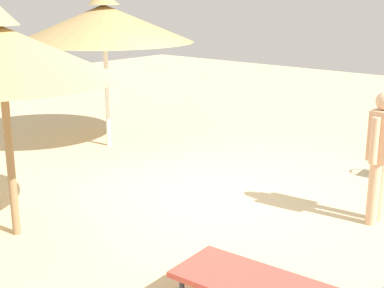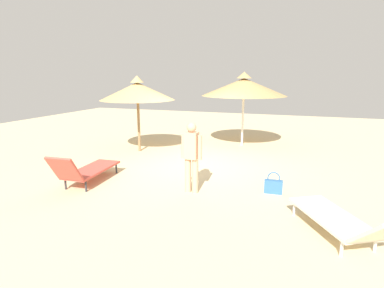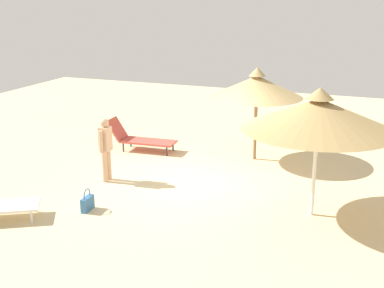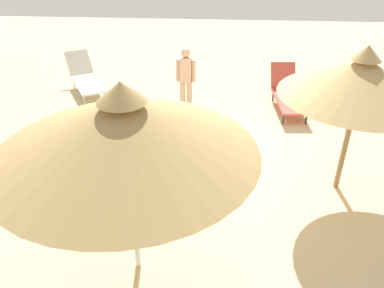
{
  "view_description": "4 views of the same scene",
  "coord_description": "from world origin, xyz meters",
  "px_view_note": "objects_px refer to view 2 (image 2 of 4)",
  "views": [
    {
      "loc": [
        -4.24,
        5.16,
        2.52
      ],
      "look_at": [
        0.06,
        0.09,
        0.69
      ],
      "focal_mm": 51.07,
      "sensor_mm": 36.0,
      "label": 1
    },
    {
      "loc": [
        -7.79,
        -2.62,
        2.43
      ],
      "look_at": [
        -0.08,
        0.1,
        0.57
      ],
      "focal_mm": 28.1,
      "sensor_mm": 36.0,
      "label": 2
    },
    {
      "loc": [
        3.83,
        -10.37,
        4.25
      ],
      "look_at": [
        -0.01,
        -0.4,
        1.07
      ],
      "focal_mm": 47.52,
      "sensor_mm": 36.0,
      "label": 3
    },
    {
      "loc": [
        6.14,
        0.15,
        3.91
      ],
      "look_at": [
        0.47,
        -0.27,
        0.57
      ],
      "focal_mm": 35.31,
      "sensor_mm": 36.0,
      "label": 4
    }
  ],
  "objects_px": {
    "parasol_umbrella_edge": "(244,87)",
    "person_standing_near_left": "(192,154)",
    "lounge_chair_center": "(346,221)",
    "lounge_chair_far_right": "(85,170)",
    "handbag": "(273,186)",
    "parasol_umbrella_back": "(137,91)"
  },
  "relations": [
    {
      "from": "parasol_umbrella_edge",
      "to": "person_standing_near_left",
      "type": "relative_size",
      "value": 1.94
    },
    {
      "from": "parasol_umbrella_edge",
      "to": "lounge_chair_center",
      "type": "bearing_deg",
      "value": -156.4
    },
    {
      "from": "lounge_chair_far_right",
      "to": "handbag",
      "type": "distance_m",
      "value": 4.18
    },
    {
      "from": "parasol_umbrella_edge",
      "to": "lounge_chair_center",
      "type": "height_order",
      "value": "parasol_umbrella_edge"
    },
    {
      "from": "parasol_umbrella_edge",
      "to": "handbag",
      "type": "relative_size",
      "value": 6.18
    },
    {
      "from": "person_standing_near_left",
      "to": "handbag",
      "type": "distance_m",
      "value": 1.86
    },
    {
      "from": "lounge_chair_center",
      "to": "handbag",
      "type": "relative_size",
      "value": 4.42
    },
    {
      "from": "parasol_umbrella_back",
      "to": "person_standing_near_left",
      "type": "relative_size",
      "value": 1.62
    },
    {
      "from": "handbag",
      "to": "lounge_chair_far_right",
      "type": "bearing_deg",
      "value": 102.28
    },
    {
      "from": "lounge_chair_far_right",
      "to": "person_standing_near_left",
      "type": "xyz_separation_m",
      "value": [
        0.38,
        -2.43,
        0.48
      ]
    },
    {
      "from": "lounge_chair_far_right",
      "to": "person_standing_near_left",
      "type": "bearing_deg",
      "value": -81.08
    },
    {
      "from": "lounge_chair_center",
      "to": "handbag",
      "type": "height_order",
      "value": "lounge_chair_center"
    },
    {
      "from": "person_standing_near_left",
      "to": "parasol_umbrella_edge",
      "type": "bearing_deg",
      "value": -2.61
    },
    {
      "from": "person_standing_near_left",
      "to": "handbag",
      "type": "height_order",
      "value": "person_standing_near_left"
    },
    {
      "from": "lounge_chair_far_right",
      "to": "person_standing_near_left",
      "type": "height_order",
      "value": "person_standing_near_left"
    },
    {
      "from": "person_standing_near_left",
      "to": "handbag",
      "type": "xyz_separation_m",
      "value": [
        0.51,
        -1.65,
        -0.68
      ]
    },
    {
      "from": "person_standing_near_left",
      "to": "handbag",
      "type": "relative_size",
      "value": 3.19
    },
    {
      "from": "parasol_umbrella_edge",
      "to": "handbag",
      "type": "distance_m",
      "value": 4.9
    },
    {
      "from": "parasol_umbrella_edge",
      "to": "person_standing_near_left",
      "type": "xyz_separation_m",
      "value": [
        -4.79,
        0.22,
        -1.22
      ]
    },
    {
      "from": "lounge_chair_far_right",
      "to": "parasol_umbrella_back",
      "type": "bearing_deg",
      "value": 7.14
    },
    {
      "from": "parasol_umbrella_back",
      "to": "person_standing_near_left",
      "type": "bearing_deg",
      "value": -135.07
    },
    {
      "from": "parasol_umbrella_edge",
      "to": "person_standing_near_left",
      "type": "distance_m",
      "value": 4.95
    }
  ]
}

